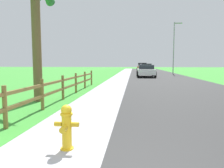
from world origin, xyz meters
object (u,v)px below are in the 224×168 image
at_px(parked_suv_white, 146,71).
at_px(parked_car_red, 142,67).
at_px(street_lamp, 174,44).
at_px(palm_tree, 36,1).
at_px(parked_car_black, 146,68).
at_px(fire_hydrant, 67,126).

distance_m(parked_suv_white, parked_car_red, 17.12).
height_order(parked_suv_white, street_lamp, street_lamp).
bearing_deg(palm_tree, parked_suv_white, 71.96).
relative_size(palm_tree, parked_car_black, 1.16).
bearing_deg(palm_tree, street_lamp, 67.15).
bearing_deg(parked_suv_white, palm_tree, -108.04).
height_order(parked_car_red, street_lamp, street_lamp).
xyz_separation_m(palm_tree, street_lamp, (9.77, 23.19, 0.26)).
height_order(fire_hydrant, parked_car_red, parked_car_red).
bearing_deg(parked_car_red, palm_tree, -99.44).
relative_size(parked_suv_white, parked_car_black, 0.95).
xyz_separation_m(parked_car_black, street_lamp, (3.89, -2.80, 3.57)).
bearing_deg(fire_hydrant, parked_car_black, 84.14).
relative_size(fire_hydrant, parked_car_red, 0.17).
relative_size(parked_suv_white, parked_car_red, 0.93).
relative_size(parked_car_black, street_lamp, 0.64).
bearing_deg(parked_suv_white, fire_hydrant, -97.06).
relative_size(parked_car_black, parked_car_red, 0.97).
bearing_deg(parked_car_red, parked_suv_white, -90.75).
height_order(parked_car_black, street_lamp, street_lamp).
bearing_deg(parked_car_red, street_lamp, -67.92).
xyz_separation_m(parked_suv_white, parked_car_red, (0.22, 17.11, 0.11)).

